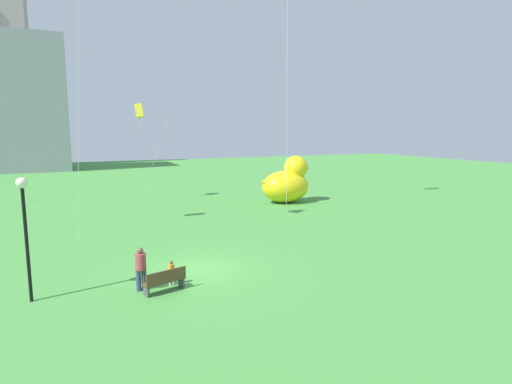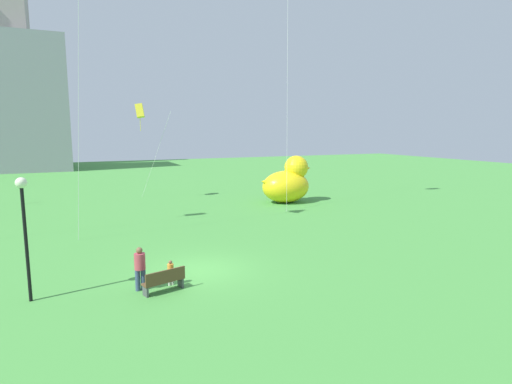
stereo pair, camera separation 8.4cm
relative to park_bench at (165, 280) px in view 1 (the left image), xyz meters
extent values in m
plane|color=#47943F|center=(1.94, 1.84, -0.47)|extent=(140.00, 140.00, 0.00)
cube|color=brown|center=(-0.02, 0.07, -0.05)|extent=(1.69, 0.87, 0.06)
cube|color=brown|center=(0.03, -0.11, 0.20)|extent=(1.59, 0.49, 0.45)
cube|color=#47474C|center=(-0.73, -0.12, -0.28)|extent=(0.18, 0.38, 0.39)
cube|color=#47474C|center=(0.69, 0.27, -0.28)|extent=(0.18, 0.38, 0.39)
cylinder|color=#38476B|center=(-0.90, 0.58, -0.06)|extent=(0.19, 0.19, 0.84)
cylinder|color=#38476B|center=(-0.69, 0.58, -0.06)|extent=(0.19, 0.19, 0.84)
cylinder|color=#B23F4C|center=(-0.80, 0.58, 0.68)|extent=(0.42, 0.42, 0.63)
sphere|color=brown|center=(-0.80, 0.58, 1.11)|extent=(0.24, 0.24, 0.24)
cylinder|color=silver|center=(0.32, 0.62, -0.22)|extent=(0.11, 0.11, 0.50)
cylinder|color=silver|center=(0.44, 0.62, -0.22)|extent=(0.11, 0.11, 0.50)
cylinder|color=gold|center=(0.38, 0.62, 0.21)|extent=(0.25, 0.25, 0.38)
sphere|color=brown|center=(0.38, 0.62, 0.47)|extent=(0.15, 0.15, 0.15)
ellipsoid|color=yellow|center=(13.61, 15.64, 0.89)|extent=(4.18, 3.09, 2.72)
sphere|color=yellow|center=(14.61, 15.64, 2.50)|extent=(2.03, 2.03, 2.03)
cone|color=orange|center=(15.52, 15.64, 2.39)|extent=(0.92, 0.92, 0.92)
cone|color=yellow|center=(11.79, 15.64, 1.34)|extent=(1.25, 1.09, 1.31)
cylinder|color=black|center=(-4.60, 1.15, 1.61)|extent=(0.12, 0.12, 4.16)
sphere|color=#EAEACC|center=(-4.60, 1.15, 3.85)|extent=(0.39, 0.39, 0.39)
cube|color=gray|center=(-8.06, 57.63, 9.50)|extent=(10.78, 10.83, 19.96)
cylinder|color=silver|center=(12.54, 13.58, 9.77)|extent=(1.45, 2.89, 20.50)
cylinder|color=silver|center=(-2.33, 9.08, 8.56)|extent=(1.06, 0.98, 18.06)
cylinder|color=silver|center=(4.05, 22.53, 3.40)|extent=(2.29, 2.91, 7.76)
cube|color=yellow|center=(2.61, 21.40, 7.28)|extent=(0.84, 0.92, 1.26)
cylinder|color=yellow|center=(2.61, 21.40, 6.38)|extent=(0.04, 0.04, 1.60)
camera|label=1|loc=(-3.06, -15.18, 5.66)|focal=29.09mm
camera|label=2|loc=(-2.98, -15.21, 5.66)|focal=29.09mm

